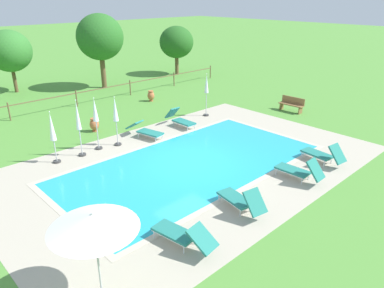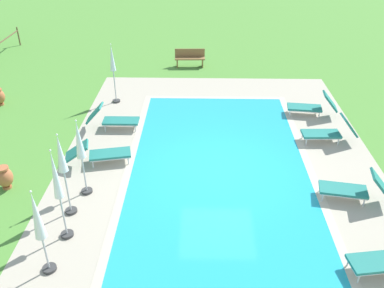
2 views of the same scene
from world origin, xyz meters
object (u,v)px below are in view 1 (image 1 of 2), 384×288
Objects in this scene: patio_umbrella_closed_row_centre at (95,115)px; sun_lounger_north_end at (323,154)px; patio_umbrella_closed_row_west at (206,88)px; tree_centre at (100,37)px; sun_lounger_north_near_steps at (182,234)px; patio_umbrella_closed_row_east at (52,130)px; sun_lounger_north_far at (180,119)px; tree_far_east at (9,51)px; terracotta_urn_near_fence at (94,124)px; patio_umbrella_open_foreground at (93,222)px; tree_west_mid at (176,42)px; patio_umbrella_closed_row_mid_east at (115,114)px; wooden_bench_lawn_side at (292,104)px; sun_lounger_north_mid at (241,200)px; sun_lounger_south_near_corner at (299,170)px; sun_lounger_south_far at (146,130)px; terracotta_urn_by_tree at (151,96)px; patio_umbrella_closed_row_mid_west at (78,121)px.

sun_lounger_north_end is at bearing -52.22° from patio_umbrella_closed_row_centre.
tree_centre is (-0.63, 10.19, 2.05)m from patio_umbrella_closed_row_west.
patio_umbrella_closed_row_centre is (1.89, 7.78, 1.27)m from sun_lounger_north_near_steps.
sun_lounger_north_end is 0.85× the size of patio_umbrella_closed_row_east.
tree_far_east is (-3.64, 13.75, 2.53)m from sun_lounger_north_far.
sun_lounger_north_end is 11.16m from terracotta_urn_near_fence.
patio_umbrella_closed_row_centre reaches higher than sun_lounger_north_near_steps.
tree_west_mid is (18.33, 18.12, 0.64)m from patio_umbrella_open_foreground.
patio_umbrella_closed_row_mid_east is at bearing 178.90° from sun_lounger_north_far.
sun_lounger_north_end reaches higher than wooden_bench_lawn_side.
wooden_bench_lawn_side is at bearing 24.27° from sun_lounger_north_mid.
sun_lounger_south_near_corner is 8.39m from patio_umbrella_closed_row_mid_east.
patio_umbrella_open_foreground is at bearing -140.65° from sun_lounger_north_far.
patio_umbrella_closed_row_mid_east reaches higher than sun_lounger_south_far.
wooden_bench_lawn_side is at bearing -16.07° from sun_lounger_south_far.
tree_far_east reaches higher than patio_umbrella_closed_row_east.
sun_lounger_north_near_steps is 0.88× the size of patio_umbrella_open_foreground.
sun_lounger_north_mid is 7.89m from patio_umbrella_closed_row_centre.
patio_umbrella_closed_row_centre is at bearing 76.36° from sun_lounger_north_near_steps.
sun_lounger_south_far is 15.63m from tree_west_mid.
patio_umbrella_closed_row_east is 13.97m from tree_far_east.
sun_lounger_south_far reaches higher than terracotta_urn_near_fence.
terracotta_urn_by_tree is (8.59, 12.54, 0.01)m from sun_lounger_north_near_steps.
patio_umbrella_closed_row_west is 1.10× the size of patio_umbrella_closed_row_east.
sun_lounger_north_end is at bearing -47.71° from patio_umbrella_closed_row_mid_west.
sun_lounger_south_near_corner reaches higher than sun_lounger_north_far.
patio_umbrella_closed_row_mid_west is (-8.01, -0.20, -0.03)m from patio_umbrella_closed_row_west.
sun_lounger_south_far is at bearing 59.88° from sun_lounger_north_near_steps.
patio_umbrella_closed_row_west is at bearing 2.43° from patio_umbrella_closed_row_mid_east.
patio_umbrella_closed_row_centre is at bearing -122.31° from tree_centre.
sun_lounger_south_near_corner is 8.70m from patio_umbrella_open_foreground.
sun_lounger_north_end is 0.44× the size of tree_far_east.
sun_lounger_north_mid is 1.03× the size of sun_lounger_north_far.
patio_umbrella_closed_row_mid_west is 1.81m from patio_umbrella_closed_row_mid_east.
patio_umbrella_open_foreground is 1.00× the size of patio_umbrella_closed_row_mid_east.
patio_umbrella_closed_row_east is at bearing 72.30° from patio_umbrella_open_foreground.
sun_lounger_south_far is at bearing -129.99° from terracotta_urn_by_tree.
sun_lounger_south_near_corner is at bearing -68.20° from patio_umbrella_closed_row_mid_east.
sun_lounger_north_mid reaches higher than sun_lounger_north_far.
patio_umbrella_closed_row_east is (-1.12, 0.09, -0.17)m from patio_umbrella_closed_row_mid_west.
sun_lounger_north_mid reaches higher than terracotta_urn_by_tree.
sun_lounger_north_near_steps is 8.10m from patio_umbrella_closed_row_centre.
sun_lounger_north_far is 7.61m from sun_lounger_north_end.
patio_umbrella_closed_row_mid_east is (-5.15, 7.58, 1.16)m from sun_lounger_north_end.
wooden_bench_lawn_side is 9.03m from terracotta_urn_by_tree.
patio_umbrella_closed_row_mid_east reaches higher than terracotta_urn_near_fence.
sun_lounger_north_mid is at bearing -91.91° from terracotta_urn_near_fence.
patio_umbrella_closed_row_mid_west is 12.73m from wooden_bench_lawn_side.
sun_lounger_south_near_corner is 0.83× the size of patio_umbrella_closed_row_east.
sun_lounger_north_near_steps is 15.20m from terracotta_urn_by_tree.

